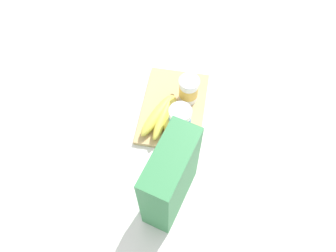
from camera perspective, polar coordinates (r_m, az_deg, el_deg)
name	(u,v)px	position (r m, az deg, el deg)	size (l,w,h in m)	color
ground_plane	(173,109)	(1.13, 0.90, 2.83)	(2.40, 2.40, 0.00)	silver
cutting_board	(173,108)	(1.13, 0.90, 3.03)	(0.30, 0.20, 0.01)	tan
cereal_box	(170,179)	(0.87, 0.41, -8.82)	(0.19, 0.08, 0.27)	#38844C
yogurt_cup_front	(189,90)	(1.10, 3.45, 6.04)	(0.07, 0.07, 0.10)	white
yogurt_cup_back	(180,118)	(1.05, 2.01, 1.28)	(0.07, 0.07, 0.09)	white
banana_bunch	(166,117)	(1.08, -0.32, 1.54)	(0.19, 0.16, 0.04)	#E2D04C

